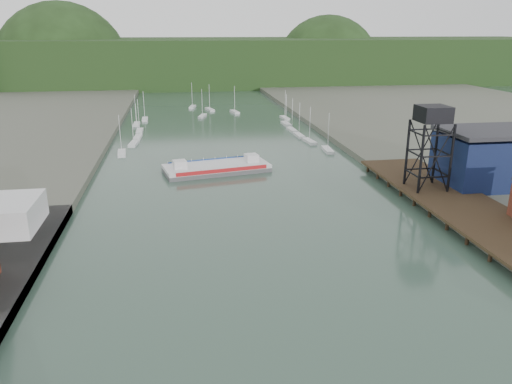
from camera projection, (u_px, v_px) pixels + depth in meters
name	position (u px, v px, depth m)	size (l,w,h in m)	color
east_pier	(471.00, 211.00, 85.99)	(14.00, 70.00, 2.45)	black
lift_tower	(433.00, 119.00, 93.61)	(6.50, 6.50, 16.00)	black
blue_shed	(493.00, 158.00, 100.37)	(20.50, 14.50, 11.30)	#0C0F36
marina_sailboats	(216.00, 126.00, 168.79)	(57.71, 92.65, 0.90)	silver
distant_hills	(189.00, 64.00, 317.99)	(500.00, 120.00, 80.00)	black
chain_ferry	(217.00, 168.00, 116.27)	(25.47, 14.21, 3.46)	#555557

